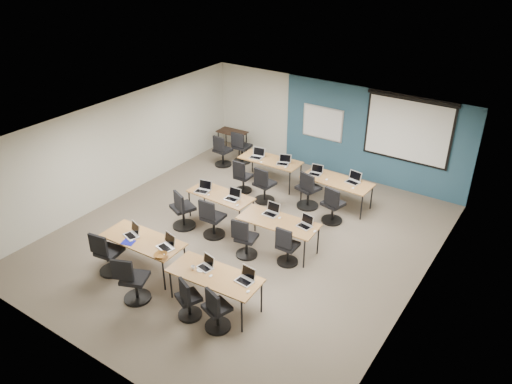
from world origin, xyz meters
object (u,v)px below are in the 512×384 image
Objects in this scene: projector_screen at (408,126)px; laptop_4 at (203,189)px; task_chair_2 at (188,302)px; task_chair_11 at (332,208)px; training_table_front_left at (143,241)px; training_table_mid_left at (221,196)px; laptop_11 at (354,180)px; spare_chair_b at (222,153)px; task_chair_9 at (264,188)px; training_table_mid_right at (278,223)px; laptop_7 at (305,223)px; laptop_10 at (316,172)px; task_chair_10 at (308,193)px; laptop_5 at (233,196)px; task_chair_1 at (133,283)px; laptop_0 at (133,233)px; task_chair_8 at (242,179)px; whiteboard at (323,123)px; task_chair_3 at (216,312)px; laptop_9 at (284,162)px; task_chair_6 at (245,241)px; training_table_back_right at (337,182)px; utility_table at (232,134)px; laptop_6 at (271,211)px; laptop_2 at (206,265)px; task_chair_4 at (182,212)px; spare_chair_a at (241,150)px; laptop_8 at (257,155)px; task_chair_0 at (108,256)px; training_table_back_left at (270,161)px; task_chair_7 at (287,249)px.

projector_screen is 5.62m from laptop_4.
task_chair_11 is at bearing 105.68° from task_chair_2.
training_table_front_left is 1.10× the size of training_table_mid_left.
spare_chair_b reaches higher than laptop_11.
training_table_mid_right is at bearing -41.76° from task_chair_9.
laptop_10 reaches higher than laptop_7.
projector_screen reaches higher than task_chair_10.
training_table_front_left is at bearing -104.69° from laptop_5.
task_chair_1 is 6.15m from laptop_11.
training_table_front_left is 5.03m from laptop_10.
laptop_0 is 4.03m from task_chair_8.
whiteboard reaches higher than task_chair_3.
laptop_5 reaches higher than task_chair_2.
laptop_9 is at bearing 44.98° from task_chair_8.
task_chair_6 is at bearing -59.81° from task_chair_9.
task_chair_3 is at bearing -82.95° from laptop_7.
utility_table is (-4.26, 1.22, -0.03)m from training_table_back_right.
laptop_5 is (-2.76, -4.08, -1.09)m from projector_screen.
whiteboard is at bearing 83.90° from laptop_5.
utility_table is (-4.65, 1.08, -0.14)m from laptop_11.
laptop_0 is 0.98× the size of laptop_6.
projector_screen is at bearing 69.76° from laptop_6.
training_table_mid_left is at bearing -127.65° from projector_screen.
training_table_mid_left is at bearing -98.93° from whiteboard.
task_chair_9 is at bearing -22.20° from spare_chair_b.
training_table_front_left is 6.18× the size of laptop_2.
whiteboard is 2.40m from training_table_back_right.
task_chair_4 is (-2.59, -3.10, -0.25)m from training_table_back_right.
spare_chair_a is at bearing 124.21° from task_chair_8.
laptop_8 reaches higher than laptop_2.
task_chair_10 is (1.12, 0.38, 0.02)m from task_chair_9.
training_table_front_left is 4.89m from laptop_9.
task_chair_0 is at bearing -120.20° from laptop_9.
laptop_11 is (0.39, 0.14, 0.11)m from training_table_back_right.
projector_screen is 6.80× the size of laptop_11.
task_chair_9 is (-1.16, 1.46, -0.37)m from laptop_6.
laptop_11 is (2.06, 0.06, 0.00)m from laptop_9.
task_chair_2 is at bearing -86.93° from laptop_6.
laptop_11 is (2.51, 0.03, 0.11)m from training_table_back_left.
task_chair_7 is at bearing -77.15° from laptop_9.
task_chair_0 is at bearing -78.85° from utility_table.
task_chair_9 is at bearing 49.82° from laptop_4.
laptop_11 is at bearing 15.62° from task_chair_8.
laptop_0 is 0.32× the size of task_chair_4.
laptop_11 reaches higher than task_chair_3.
training_table_mid_left is 2.52m from laptop_0.
task_chair_3 is at bearing -85.41° from training_table_back_right.
laptop_11 is at bearing 106.81° from task_chair_3.
utility_table is (-3.63, 1.21, -0.13)m from laptop_10.
training_table_mid_right is 2.57m from training_table_back_right.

